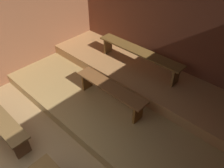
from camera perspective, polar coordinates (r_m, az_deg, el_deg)
ground at (r=4.73m, az=-3.16°, el=-8.98°), size 5.90×4.95×0.08m
wall_back at (r=5.27m, az=13.37°, el=14.80°), size 5.90×0.06×2.79m
wall_left at (r=5.75m, az=-22.66°, el=14.97°), size 0.06×4.95×2.79m
platform_lower at (r=4.96m, az=2.25°, el=-3.61°), size 5.10×2.82×0.23m
platform_middle at (r=5.27m, az=7.64°, el=2.29°), size 5.10×1.34×0.23m
bench_floor_left at (r=4.56m, az=-26.46°, el=-9.56°), size 1.39×0.34×0.46m
bench_lower_center at (r=4.43m, az=-0.44°, el=-1.52°), size 1.69×0.34×0.46m
bench_middle_center at (r=5.15m, az=7.03°, el=7.98°), size 2.24×0.34×0.46m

